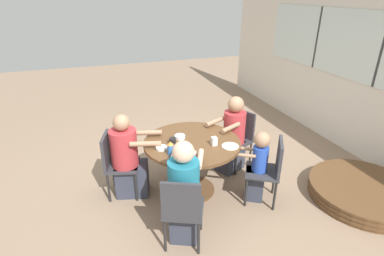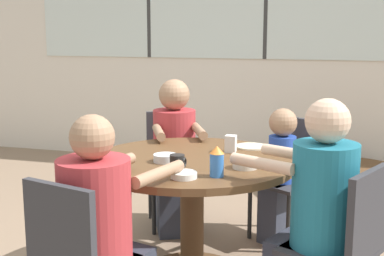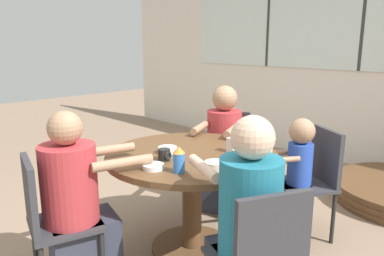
{
  "view_description": "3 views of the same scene",
  "coord_description": "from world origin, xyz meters",
  "px_view_note": "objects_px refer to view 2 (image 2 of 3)",
  "views": [
    {
      "loc": [
        3.12,
        -1.08,
        2.44
      ],
      "look_at": [
        0.0,
        0.0,
        0.92
      ],
      "focal_mm": 28.0,
      "sensor_mm": 36.0,
      "label": 1
    },
    {
      "loc": [
        0.84,
        -2.91,
        1.49
      ],
      "look_at": [
        0.0,
        0.0,
        0.92
      ],
      "focal_mm": 50.0,
      "sensor_mm": 36.0,
      "label": 2
    },
    {
      "loc": [
        1.79,
        -1.77,
        1.5
      ],
      "look_at": [
        0.0,
        0.0,
        0.92
      ],
      "focal_mm": 35.0,
      "sensor_mm": 36.0,
      "label": 3
    }
  ],
  "objects_px": {
    "coffee_mug": "(178,162)",
    "person_toddler": "(280,176)",
    "bowl_cereal": "(184,175)",
    "person_woman_green_shirt": "(317,226)",
    "person_man_blue_shirt": "(175,162)",
    "chair_for_toddler": "(293,168)",
    "bowl_white_shallow": "(245,164)",
    "sippy_cup": "(217,161)",
    "chair_for_man_blue_shirt": "(173,158)",
    "folded_table_stack": "(343,182)",
    "milk_carton_small": "(231,144)",
    "chair_for_man_teal_shirt": "(76,256)",
    "bowl_fruit": "(165,158)",
    "chair_for_woman_green_shirt": "(348,238)",
    "person_man_teal_shirt": "(101,245)"
  },
  "relations": [
    {
      "from": "chair_for_man_blue_shirt",
      "to": "person_woman_green_shirt",
      "type": "bearing_deg",
      "value": 108.28
    },
    {
      "from": "chair_for_man_teal_shirt",
      "to": "bowl_cereal",
      "type": "height_order",
      "value": "chair_for_man_teal_shirt"
    },
    {
      "from": "person_man_blue_shirt",
      "to": "bowl_cereal",
      "type": "height_order",
      "value": "person_man_blue_shirt"
    },
    {
      "from": "coffee_mug",
      "to": "bowl_cereal",
      "type": "height_order",
      "value": "coffee_mug"
    },
    {
      "from": "person_toddler",
      "to": "folded_table_stack",
      "type": "relative_size",
      "value": 0.71
    },
    {
      "from": "chair_for_woman_green_shirt",
      "to": "milk_carton_small",
      "type": "bearing_deg",
      "value": 72.98
    },
    {
      "from": "chair_for_woman_green_shirt",
      "to": "bowl_white_shallow",
      "type": "xyz_separation_m",
      "value": [
        -0.55,
        0.27,
        0.26
      ]
    },
    {
      "from": "chair_for_man_teal_shirt",
      "to": "person_woman_green_shirt",
      "type": "relative_size",
      "value": 0.73
    },
    {
      "from": "chair_for_man_teal_shirt",
      "to": "person_toddler",
      "type": "relative_size",
      "value": 0.9
    },
    {
      "from": "folded_table_stack",
      "to": "chair_for_woman_green_shirt",
      "type": "bearing_deg",
      "value": -89.54
    },
    {
      "from": "coffee_mug",
      "to": "person_toddler",
      "type": "bearing_deg",
      "value": 65.06
    },
    {
      "from": "coffee_mug",
      "to": "milk_carton_small",
      "type": "distance_m",
      "value": 0.5
    },
    {
      "from": "person_man_blue_shirt",
      "to": "chair_for_toddler",
      "type": "bearing_deg",
      "value": 161.57
    },
    {
      "from": "chair_for_man_teal_shirt",
      "to": "person_woman_green_shirt",
      "type": "height_order",
      "value": "person_woman_green_shirt"
    },
    {
      "from": "person_woman_green_shirt",
      "to": "bowl_cereal",
      "type": "bearing_deg",
      "value": 120.65
    },
    {
      "from": "bowl_white_shallow",
      "to": "folded_table_stack",
      "type": "relative_size",
      "value": 0.1
    },
    {
      "from": "chair_for_man_blue_shirt",
      "to": "folded_table_stack",
      "type": "height_order",
      "value": "chair_for_man_blue_shirt"
    },
    {
      "from": "chair_for_man_teal_shirt",
      "to": "folded_table_stack",
      "type": "height_order",
      "value": "chair_for_man_teal_shirt"
    },
    {
      "from": "sippy_cup",
      "to": "milk_carton_small",
      "type": "bearing_deg",
      "value": 94.65
    },
    {
      "from": "chair_for_man_blue_shirt",
      "to": "person_toddler",
      "type": "height_order",
      "value": "person_toddler"
    },
    {
      "from": "person_man_teal_shirt",
      "to": "bowl_fruit",
      "type": "distance_m",
      "value": 0.72
    },
    {
      "from": "chair_for_man_teal_shirt",
      "to": "folded_table_stack",
      "type": "relative_size",
      "value": 0.64
    },
    {
      "from": "chair_for_man_teal_shirt",
      "to": "sippy_cup",
      "type": "distance_m",
      "value": 0.84
    },
    {
      "from": "chair_for_woman_green_shirt",
      "to": "bowl_cereal",
      "type": "height_order",
      "value": "chair_for_woman_green_shirt"
    },
    {
      "from": "bowl_cereal",
      "to": "bowl_fruit",
      "type": "bearing_deg",
      "value": 124.54
    },
    {
      "from": "coffee_mug",
      "to": "bowl_fruit",
      "type": "relative_size",
      "value": 0.65
    },
    {
      "from": "person_man_blue_shirt",
      "to": "milk_carton_small",
      "type": "distance_m",
      "value": 0.79
    },
    {
      "from": "chair_for_toddler",
      "to": "bowl_cereal",
      "type": "relative_size",
      "value": 6.38
    },
    {
      "from": "person_woman_green_shirt",
      "to": "person_toddler",
      "type": "bearing_deg",
      "value": 41.06
    },
    {
      "from": "bowl_white_shallow",
      "to": "person_toddler",
      "type": "bearing_deg",
      "value": 83.49
    },
    {
      "from": "person_man_blue_shirt",
      "to": "milk_carton_small",
      "type": "relative_size",
      "value": 10.82
    },
    {
      "from": "person_woman_green_shirt",
      "to": "folded_table_stack",
      "type": "xyz_separation_m",
      "value": [
        0.13,
        2.37,
        -0.44
      ]
    },
    {
      "from": "chair_for_toddler",
      "to": "sippy_cup",
      "type": "xyz_separation_m",
      "value": [
        -0.28,
        -1.17,
        0.31
      ]
    },
    {
      "from": "person_man_teal_shirt",
      "to": "bowl_fruit",
      "type": "height_order",
      "value": "person_man_teal_shirt"
    },
    {
      "from": "sippy_cup",
      "to": "folded_table_stack",
      "type": "relative_size",
      "value": 0.12
    },
    {
      "from": "coffee_mug",
      "to": "bowl_fruit",
      "type": "bearing_deg",
      "value": 132.04
    },
    {
      "from": "chair_for_toddler",
      "to": "bowl_white_shallow",
      "type": "relative_size",
      "value": 6.41
    },
    {
      "from": "chair_for_woman_green_shirt",
      "to": "person_man_teal_shirt",
      "type": "xyz_separation_m",
      "value": [
        -1.1,
        -0.37,
        -0.01
      ]
    },
    {
      "from": "person_man_blue_shirt",
      "to": "bowl_fruit",
      "type": "xyz_separation_m",
      "value": [
        0.22,
        -0.85,
        0.25
      ]
    },
    {
      "from": "chair_for_man_teal_shirt",
      "to": "bowl_fruit",
      "type": "xyz_separation_m",
      "value": [
        0.14,
        0.82,
        0.25
      ]
    },
    {
      "from": "milk_carton_small",
      "to": "person_man_blue_shirt",
      "type": "bearing_deg",
      "value": 135.47
    },
    {
      "from": "chair_for_woman_green_shirt",
      "to": "chair_for_man_blue_shirt",
      "type": "relative_size",
      "value": 1.0
    },
    {
      "from": "sippy_cup",
      "to": "coffee_mug",
      "type": "bearing_deg",
      "value": 159.18
    },
    {
      "from": "bowl_cereal",
      "to": "person_woman_green_shirt",
      "type": "bearing_deg",
      "value": 5.98
    },
    {
      "from": "chair_for_man_teal_shirt",
      "to": "folded_table_stack",
      "type": "xyz_separation_m",
      "value": [
        1.13,
        2.97,
        -0.42
      ]
    },
    {
      "from": "coffee_mug",
      "to": "sippy_cup",
      "type": "relative_size",
      "value": 0.54
    },
    {
      "from": "person_man_blue_shirt",
      "to": "milk_carton_small",
      "type": "xyz_separation_m",
      "value": [
        0.52,
        -0.52,
        0.28
      ]
    },
    {
      "from": "chair_for_woman_green_shirt",
      "to": "bowl_white_shallow",
      "type": "distance_m",
      "value": 0.67
    },
    {
      "from": "milk_carton_small",
      "to": "bowl_cereal",
      "type": "relative_size",
      "value": 0.78
    },
    {
      "from": "chair_for_woman_green_shirt",
      "to": "bowl_fruit",
      "type": "relative_size",
      "value": 6.38
    }
  ]
}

